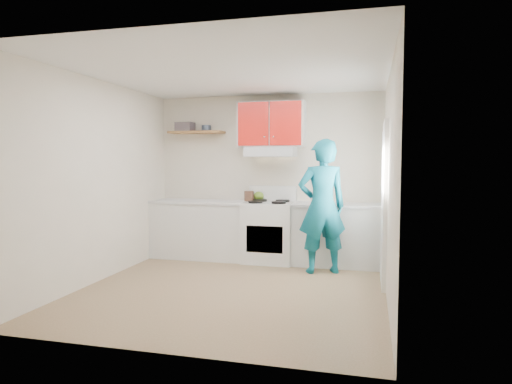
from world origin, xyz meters
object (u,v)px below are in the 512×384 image
(stove, at_px, (269,232))
(crock, at_px, (249,197))
(person, at_px, (322,206))
(tin, at_px, (206,128))
(kettle, at_px, (259,196))

(stove, bearing_deg, crock, 161.17)
(stove, xyz_separation_m, person, (0.86, -0.49, 0.47))
(tin, relative_size, person, 0.08)
(stove, height_order, crock, crock)
(kettle, relative_size, crock, 0.96)
(tin, xyz_separation_m, kettle, (0.86, 0.06, -1.09))
(person, bearing_deg, kettle, -56.31)
(kettle, height_order, crock, crock)
(stove, distance_m, kettle, 0.63)
(kettle, relative_size, person, 0.09)
(tin, xyz_separation_m, person, (1.94, -0.68, -1.16))
(tin, distance_m, kettle, 1.39)
(kettle, xyz_separation_m, crock, (-0.13, -0.13, -0.00))
(tin, relative_size, crock, 0.85)
(kettle, distance_m, person, 1.32)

